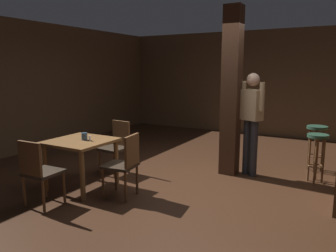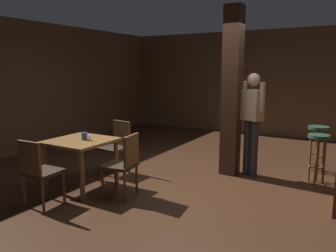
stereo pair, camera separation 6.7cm
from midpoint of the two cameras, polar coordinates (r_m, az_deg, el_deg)
ground_plane at (r=5.24m, az=4.13°, el=-10.04°), size 10.80×10.80×0.00m
wall_back at (r=9.20m, az=16.83°, el=7.11°), size 8.00×0.10×2.80m
wall_left at (r=7.60m, az=-24.09°, el=6.16°), size 0.10×9.00×2.80m
pillar at (r=5.58m, az=11.40°, el=5.75°), size 0.28×0.28×2.80m
dining_table at (r=5.10m, az=-14.55°, el=-3.80°), size 0.88×0.88×0.74m
chair_east at (r=4.62m, az=-7.23°, el=-6.25°), size 0.48×0.48×0.89m
chair_north at (r=5.71m, az=-8.51°, el=-3.14°), size 0.46×0.46×0.89m
chair_south at (r=4.57m, az=-21.31°, el=-7.05°), size 0.44×0.44×0.89m
napkin_cup at (r=5.04m, az=-13.98°, el=-1.73°), size 0.09×0.09×0.11m
salt_shaker at (r=4.96m, az=-13.09°, el=-2.09°), size 0.03×0.03×0.08m
standing_person at (r=5.59m, az=14.76°, el=1.53°), size 0.45×0.33×1.72m
bar_stool_near at (r=5.66m, az=24.97°, el=-3.44°), size 0.32×0.32×0.78m
bar_stool_mid at (r=6.29m, az=24.91°, el=-1.90°), size 0.35×0.35×0.80m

